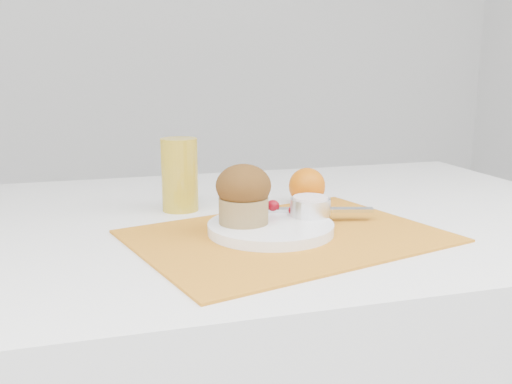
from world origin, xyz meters
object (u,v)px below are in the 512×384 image
object	(u,v)px
orange	(307,186)
juice_glass	(180,175)
plate	(271,228)
muffin	(243,194)

from	to	relation	value
orange	juice_glass	world-z (taller)	juice_glass
plate	muffin	xyz separation A→B (m)	(-0.04, 0.01, 0.05)
plate	juice_glass	world-z (taller)	juice_glass
orange	juice_glass	size ratio (longest dim) A/B	0.53
muffin	orange	bearing A→B (deg)	44.24
plate	orange	size ratio (longest dim) A/B	2.82
orange	muffin	bearing A→B (deg)	-135.76
juice_glass	plate	bearing A→B (deg)	-60.61
plate	juice_glass	size ratio (longest dim) A/B	1.49
orange	juice_glass	xyz separation A→B (m)	(-0.23, 0.02, 0.03)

